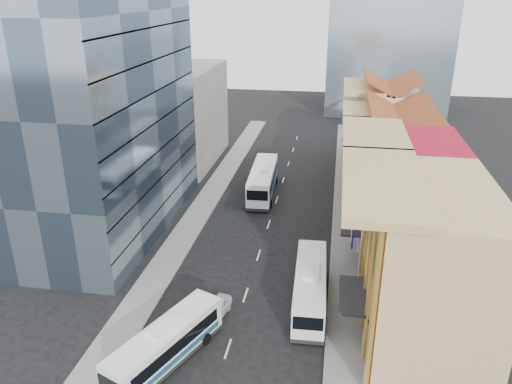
% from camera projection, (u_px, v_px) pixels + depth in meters
% --- Properties ---
extents(ground, '(200.00, 200.00, 0.00)m').
position_uv_depth(ground, '(225.00, 358.00, 35.58)').
color(ground, black).
rests_on(ground, ground).
extents(sidewalk_right, '(3.00, 90.00, 0.15)m').
position_uv_depth(sidewalk_right, '(346.00, 229.00, 54.32)').
color(sidewalk_right, slate).
rests_on(sidewalk_right, ground).
extents(sidewalk_left, '(3.00, 90.00, 0.15)m').
position_uv_depth(sidewalk_left, '(195.00, 218.00, 56.92)').
color(sidewalk_left, slate).
rests_on(sidewalk_left, ground).
extents(shophouse_tan, '(8.00, 14.00, 12.00)m').
position_uv_depth(shophouse_tan, '(429.00, 266.00, 35.72)').
color(shophouse_tan, tan).
rests_on(shophouse_tan, ground).
extents(shophouse_red, '(8.00, 10.00, 12.00)m').
position_uv_depth(shophouse_red, '(410.00, 201.00, 46.66)').
color(shophouse_red, '#A81228').
rests_on(shophouse_red, ground).
extents(shophouse_cream_near, '(8.00, 9.00, 10.00)m').
position_uv_depth(shophouse_cream_near, '(399.00, 176.00, 55.71)').
color(shophouse_cream_near, beige).
rests_on(shophouse_cream_near, ground).
extents(shophouse_cream_mid, '(8.00, 9.00, 10.00)m').
position_uv_depth(shophouse_cream_mid, '(392.00, 152.00, 63.92)').
color(shophouse_cream_mid, beige).
rests_on(shophouse_cream_mid, ground).
extents(shophouse_cream_far, '(8.00, 12.00, 11.00)m').
position_uv_depth(shophouse_cream_far, '(386.00, 127.00, 73.30)').
color(shophouse_cream_far, beige).
rests_on(shophouse_cream_far, ground).
extents(office_tower, '(12.00, 26.00, 30.00)m').
position_uv_depth(office_tower, '(98.00, 90.00, 49.81)').
color(office_tower, '#3D4E61').
rests_on(office_tower, ground).
extents(office_block_far, '(10.00, 18.00, 14.00)m').
position_uv_depth(office_block_far, '(181.00, 115.00, 73.68)').
color(office_block_far, gray).
rests_on(office_block_far, ground).
extents(bus_left_near, '(6.11, 10.24, 3.24)m').
position_uv_depth(bus_left_near, '(166.00, 344.00, 34.56)').
color(bus_left_near, white).
rests_on(bus_left_near, ground).
extents(bus_left_far, '(3.41, 12.30, 3.91)m').
position_uv_depth(bus_left_far, '(263.00, 180.00, 63.06)').
color(bus_left_far, white).
rests_on(bus_left_far, ground).
extents(bus_right, '(2.94, 10.99, 3.50)m').
position_uv_depth(bus_right, '(310.00, 286.00, 40.99)').
color(bus_right, white).
rests_on(bus_right, ground).
extents(sedan_left, '(2.30, 4.14, 1.33)m').
position_uv_depth(sedan_left, '(215.00, 309.00, 39.84)').
color(sedan_left, white).
rests_on(sedan_left, ground).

